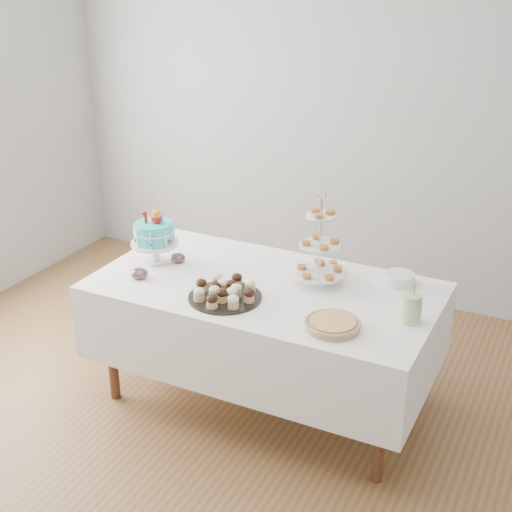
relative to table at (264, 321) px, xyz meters
The scene contains 12 objects.
floor 0.62m from the table, 90.00° to the right, with size 5.00×5.00×0.00m, color brown.
walls 0.86m from the table, 90.00° to the right, with size 5.04×4.04×2.70m.
table is the anchor object (origin of this frame).
birthday_cake 0.80m from the table, behind, with size 0.28×0.28×0.44m.
cupcake_tray 0.38m from the table, 115.84° to the right, with size 0.40×0.40×0.09m.
pie 0.65m from the table, 29.73° to the right, with size 0.28×0.28×0.04m.
tiered_stand 0.55m from the table, 30.96° to the left, with size 0.28×0.28×0.55m.
plate_stack 0.80m from the table, 27.31° to the left, with size 0.17×0.17×0.07m.
pastry_plate 0.46m from the table, 55.04° to the left, with size 0.26×0.26×0.04m.
jam_bowl_a 0.76m from the table, 160.65° to the right, with size 0.10×0.10×0.06m.
jam_bowl_b 0.66m from the table, behind, with size 0.09×0.09×0.06m.
utensil_pitcher 0.90m from the table, ahead, with size 0.11×0.10×0.23m.
Camera 1 is at (1.56, -2.93, 2.51)m, focal length 50.00 mm.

